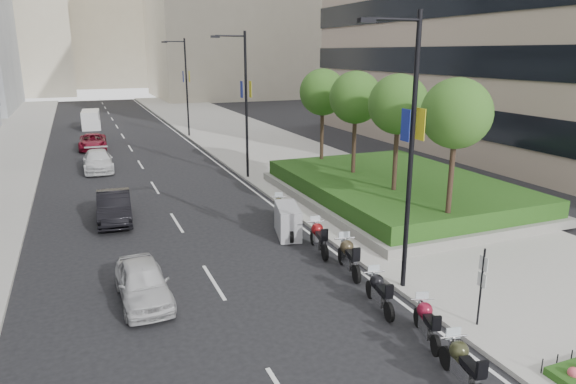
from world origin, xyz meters
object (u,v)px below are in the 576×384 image
delivery_van (91,120)px  car_b (114,207)px  motorcycle_3 (349,257)px  car_a (143,282)px  motorcycle_4 (319,238)px  car_c (98,161)px  lamp_post_2 (185,83)px  motorcycle_5 (288,221)px  motorcycle_6 (278,209)px  lamp_post_0 (408,142)px  motorcycle_0 (463,366)px  motorcycle_1 (427,322)px  lamp_post_1 (244,98)px  car_d (93,142)px  parking_sign (481,283)px  motorcycle_2 (379,292)px

delivery_van → car_b: bearing=-86.4°
motorcycle_3 → car_a: bearing=96.2°
motorcycle_4 → car_c: size_ratio=0.49×
lamp_post_2 → motorcycle_5: size_ratio=3.77×
motorcycle_6 → lamp_post_0: bearing=-148.7°
motorcycle_0 → motorcycle_1: size_ratio=1.09×
car_c → motorcycle_0: bearing=-75.7°
lamp_post_2 → car_a: 33.81m
lamp_post_0 → lamp_post_1: 17.00m
car_d → motorcycle_5: bearing=-71.4°
motorcycle_1 → car_b: 15.97m
motorcycle_6 → delivery_van: (-7.15, 35.90, 0.31)m
motorcycle_0 → car_c: 28.96m
motorcycle_4 → motorcycle_0: bearing=-174.0°
motorcycle_1 → lamp_post_0: bearing=-1.9°
motorcycle_3 → car_c: car_c is taller
parking_sign → motorcycle_5: bearing=102.8°
lamp_post_1 → car_b: bearing=-145.7°
lamp_post_2 → motorcycle_0: 40.25m
motorcycle_6 → lamp_post_2: bearing=22.0°
lamp_post_2 → car_d: bearing=-158.6°
car_a → car_d: car_a is taller
lamp_post_2 → delivery_van: (-8.20, 9.45, -4.20)m
car_a → motorcycle_4: bearing=12.0°
lamp_post_2 → parking_sign: lamp_post_2 is taller
lamp_post_2 → motorcycle_6: size_ratio=4.57×
lamp_post_2 → car_a: lamp_post_2 is taller
parking_sign → car_a: (-8.73, 5.46, -0.81)m
car_a → lamp_post_1: bearing=59.5°
car_d → motorcycle_0: bearing=-76.3°
motorcycle_6 → motorcycle_3: bearing=-154.3°
lamp_post_2 → motorcycle_5: bearing=-92.9°
lamp_post_1 → motorcycle_6: lamp_post_1 is taller
motorcycle_1 → motorcycle_2: (-0.25, 2.05, 0.02)m
motorcycle_2 → motorcycle_3: (0.44, 2.77, 0.06)m
motorcycle_2 → motorcycle_0: bearing=-173.5°
lamp_post_0 → motorcycle_3: size_ratio=3.87×
lamp_post_0 → car_b: size_ratio=2.09×
motorcycle_3 → lamp_post_2: bearing=9.0°
motorcycle_0 → delivery_van: 49.87m
motorcycle_4 → delivery_van: 40.95m
lamp_post_2 → parking_sign: size_ratio=3.60×
car_b → delivery_van: size_ratio=0.95×
lamp_post_0 → parking_sign: size_ratio=3.60×
car_a → lamp_post_0: bearing=-18.4°
motorcycle_0 → motorcycle_2: motorcycle_0 is taller
motorcycle_1 → car_c: bearing=34.3°
parking_sign → motorcycle_6: bearing=98.4°
motorcycle_6 → car_a: size_ratio=0.52×
motorcycle_6 → motorcycle_1: bearing=-155.8°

